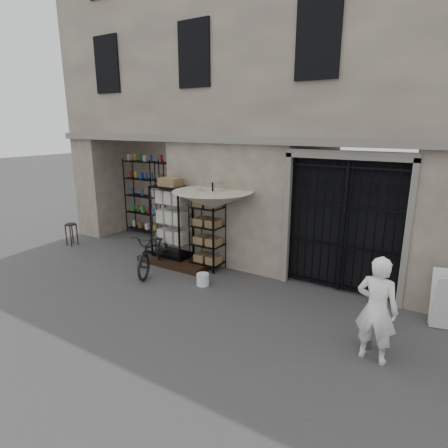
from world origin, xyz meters
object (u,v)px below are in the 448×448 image
Objects in this scene: white_bucket at (203,279)px; wooden_stool at (72,234)px; easel_sign at (448,301)px; shopkeeper at (371,358)px; steel_bollard at (369,325)px; wire_rack at (208,237)px; bicycle at (155,270)px; display_cabinet at (172,225)px; market_umbrella at (213,195)px.

white_bucket is 0.43× the size of wooden_stool.
shopkeeper is at bearing -132.20° from easel_sign.
wire_rack is at bearing 160.27° from steel_bollard.
bicycle is at bearing 177.02° from white_bucket.
wire_rack is 0.86× the size of bicycle.
steel_bollard is at bearing -5.71° from wooden_stool.
easel_sign reaches higher than shopkeeper.
easel_sign is at bearing -16.28° from bicycle.
steel_bollard is (3.76, -0.59, 0.27)m from white_bucket.
easel_sign reaches higher than white_bucket.
display_cabinet is at bearing 151.91° from white_bucket.
easel_sign reaches higher than wooden_stool.
wire_rack reaches higher than easel_sign.
wooden_stool is at bearing -175.06° from market_umbrella.
shopkeeper is (5.45, -0.96, 0.00)m from bicycle.
market_umbrella reaches higher than white_bucket.
wire_rack reaches higher than shopkeeper.
display_cabinet is 2.01m from white_bucket.
white_bucket is 0.15× the size of bicycle.
display_cabinet reaches higher than white_bucket.
wooden_stool reaches higher than shopkeeper.
white_bucket is 1.57m from bicycle.
wooden_stool is 8.94m from steel_bollard.
wooden_stool is (-4.94, -0.43, -1.62)m from market_umbrella.
bicycle is 5.38m from steel_bollard.
bicycle is at bearing -4.39° from shopkeeper.
bicycle is 6.44m from easel_sign.
wooden_stool is at bearing 167.33° from display_cabinet.
steel_bollard is (3.95, -1.32, -1.56)m from market_umbrella.
white_bucket is at bearing -49.76° from display_cabinet.
bicycle is 1.15× the size of shopkeeper.
market_umbrella reaches higher than wire_rack.
white_bucket is 3.81m from steel_bollard.
market_umbrella is 4.45m from steel_bollard.
wooden_stool is at bearing -1.82° from shopkeeper.
easel_sign is (0.92, 1.66, 0.54)m from shopkeeper.
market_umbrella is (1.41, -0.13, 0.97)m from display_cabinet.
white_bucket is at bearing -7.14° from shopkeeper.
easel_sign is at bearing 52.67° from steel_bollard.
white_bucket is (0.20, -0.72, -1.84)m from market_umbrella.
market_umbrella reaches higher than wooden_stool.
market_umbrella is 1.38× the size of bicycle.
display_cabinet is 1.20× the size of shopkeeper.
shopkeeper is (3.89, -0.88, -0.14)m from white_bucket.
easel_sign is (5.31, -0.15, -0.30)m from wire_rack.
steel_bollard reaches higher than white_bucket.
market_umbrella reaches higher than easel_sign.
wire_rack is 5.32m from easel_sign.
bicycle is 5.54m from shopkeeper.
display_cabinet is at bearing -155.43° from wire_rack.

